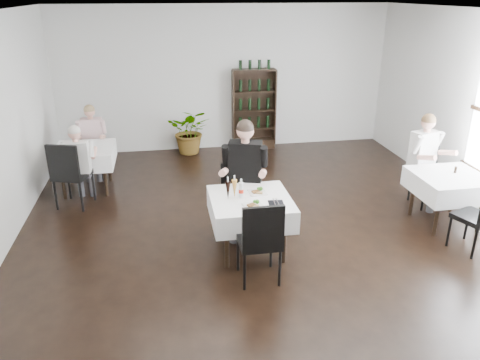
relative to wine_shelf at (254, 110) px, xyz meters
name	(u,v)px	position (x,y,z in m)	size (l,w,h in m)	color
room_shell	(275,142)	(-0.60, -4.31, 0.65)	(9.00, 9.00, 9.00)	black
wine_shelf	(254,110)	(0.00, 0.00, 0.00)	(0.90, 0.28, 1.75)	black
main_table	(250,208)	(-0.90, -4.31, -0.23)	(1.03, 1.03, 0.77)	black
left_table	(85,156)	(-3.30, -1.81, -0.23)	(0.98, 0.98, 0.77)	black
right_table	(449,185)	(2.10, -4.01, -0.23)	(0.98, 0.98, 0.77)	black
potted_tree	(190,131)	(-1.39, -0.11, -0.36)	(0.88, 0.76, 0.98)	#25511B
main_chair_far	(237,193)	(-0.96, -3.66, -0.29)	(0.46, 0.46, 0.98)	black
main_chair_near	(260,237)	(-0.93, -5.06, -0.24)	(0.49, 0.49, 1.06)	black
left_chair_far	(87,150)	(-3.35, -1.24, -0.30)	(0.52, 0.53, 0.95)	black
left_chair_near	(69,171)	(-3.44, -2.52, -0.22)	(0.63, 0.63, 1.09)	black
right_chair_far	(428,169)	(2.20, -3.28, -0.27)	(0.48, 0.48, 1.02)	black
diner_main	(245,170)	(-0.88, -3.78, 0.11)	(0.69, 0.73, 1.64)	#404148
diner_left_far	(92,136)	(-3.24, -1.18, -0.06)	(0.51, 0.51, 1.35)	#404148
diner_left_near	(79,158)	(-3.30, -2.36, -0.08)	(0.51, 0.52, 1.33)	#404148
diner_right_far	(427,154)	(2.11, -3.33, 0.02)	(0.64, 0.68, 1.49)	#404148
plate_far	(258,192)	(-0.78, -4.17, -0.06)	(0.24, 0.24, 0.07)	white
plate_near	(254,205)	(-0.91, -4.57, -0.06)	(0.28, 0.28, 0.07)	white
pilsner_dark	(228,190)	(-1.19, -4.31, 0.05)	(0.07, 0.07, 0.31)	black
pilsner_lager	(234,189)	(-1.10, -4.27, 0.05)	(0.07, 0.07, 0.31)	#C28631
coke_bottle	(241,190)	(-1.02, -4.27, 0.03)	(0.06, 0.06, 0.25)	silver
napkin_cutlery	(276,202)	(-0.62, -4.52, -0.07)	(0.20, 0.21, 0.02)	black
pepper_mill	(456,170)	(2.22, -3.94, -0.03)	(0.04, 0.04, 0.09)	black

